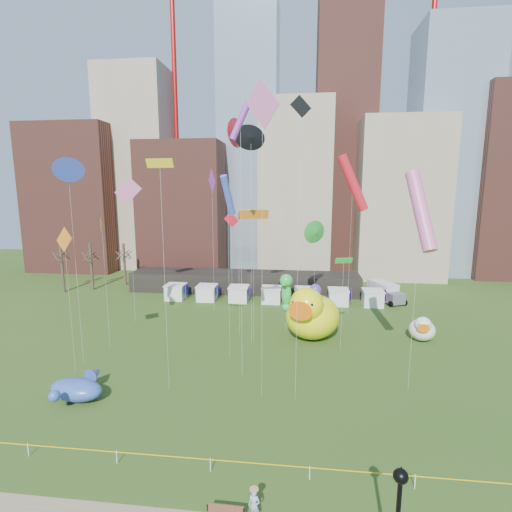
# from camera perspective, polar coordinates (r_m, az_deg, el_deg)

# --- Properties ---
(ground) EXTENTS (160.00, 160.00, 0.00)m
(ground) POSITION_cam_1_polar(r_m,az_deg,el_deg) (27.09, -6.74, -29.11)
(ground) COLOR #2A4B17
(ground) RESTS_ON ground
(skyline) EXTENTS (101.00, 23.00, 68.00)m
(skyline) POSITION_cam_1_polar(r_m,az_deg,el_deg) (81.67, 4.64, 12.95)
(skyline) COLOR brown
(skyline) RESTS_ON ground
(crane_left) EXTENTS (23.00, 1.00, 76.00)m
(crane_left) POSITION_cam_1_polar(r_m,az_deg,el_deg) (93.34, -11.54, 28.36)
(crane_left) COLOR red
(crane_left) RESTS_ON ground
(crane_right) EXTENTS (23.00, 1.00, 76.00)m
(crane_right) POSITION_cam_1_polar(r_m,az_deg,el_deg) (93.20, 25.28, 27.70)
(crane_right) COLOR red
(crane_right) RESTS_ON ground
(pavilion) EXTENTS (38.00, 6.00, 3.20)m
(pavilion) POSITION_cam_1_polar(r_m,az_deg,el_deg) (64.96, -1.72, -3.86)
(pavilion) COLOR black
(pavilion) RESTS_ON ground
(vendor_tents) EXTENTS (33.24, 2.80, 2.40)m
(vendor_tents) POSITION_cam_1_polar(r_m,az_deg,el_deg) (58.78, 2.30, -5.84)
(vendor_tents) COLOR white
(vendor_tents) RESTS_ON ground
(bare_trees) EXTENTS (8.44, 6.44, 8.50)m
(bare_trees) POSITION_cam_1_polar(r_m,az_deg,el_deg) (71.66, -23.10, -1.38)
(bare_trees) COLOR #382B21
(bare_trees) RESTS_ON ground
(caution_tape) EXTENTS (50.00, 0.06, 0.90)m
(caution_tape) POSITION_cam_1_polar(r_m,az_deg,el_deg) (26.67, -6.78, -27.97)
(caution_tape) COLOR white
(caution_tape) RESTS_ON ground
(big_duck) EXTENTS (8.16, 9.16, 6.41)m
(big_duck) POSITION_cam_1_polar(r_m,az_deg,el_deg) (44.89, 8.22, -8.49)
(big_duck) COLOR #FFFC0D
(big_duck) RESTS_ON ground
(small_duck) EXTENTS (3.59, 4.26, 3.04)m
(small_duck) POSITION_cam_1_polar(r_m,az_deg,el_deg) (48.23, 23.40, -9.86)
(small_duck) COLOR white
(small_duck) RESTS_ON ground
(seahorse_green) EXTENTS (1.81, 2.13, 7.06)m
(seahorse_green) POSITION_cam_1_polar(r_m,az_deg,el_deg) (46.38, 4.51, -5.00)
(seahorse_green) COLOR silver
(seahorse_green) RESTS_ON ground
(seahorse_purple) EXTENTS (1.45, 1.79, 6.36)m
(seahorse_purple) POSITION_cam_1_polar(r_m,az_deg,el_deg) (44.84, 8.73, -6.25)
(seahorse_purple) COLOR silver
(seahorse_purple) RESTS_ON ground
(whale_inflatable) EXTENTS (4.88, 5.94, 2.03)m
(whale_inflatable) POSITION_cam_1_polar(r_m,az_deg,el_deg) (36.43, -24.93, -17.31)
(whale_inflatable) COLOR #3E3797
(whale_inflatable) RESTS_ON ground
(box_truck) EXTENTS (4.85, 6.95, 2.79)m
(box_truck) POSITION_cam_1_polar(r_m,az_deg,el_deg) (62.91, 18.53, -4.99)
(box_truck) COLOR silver
(box_truck) RESTS_ON ground
(woman) EXTENTS (0.73, 0.59, 1.75)m
(woman) POSITION_cam_1_polar(r_m,az_deg,el_deg) (23.69, -0.29, -32.99)
(woman) COLOR white
(woman) RESTS_ON footpath
(kite_0) EXTENTS (4.52, 1.88, 21.54)m
(kite_0) POSITION_cam_1_polar(r_m,az_deg,el_deg) (52.24, 14.13, 10.44)
(kite_0) COLOR silver
(kite_0) RESTS_ON ground
(kite_1) EXTENTS (2.63, 2.54, 24.92)m
(kite_1) POSITION_cam_1_polar(r_m,az_deg,el_deg) (29.95, 0.97, 20.94)
(kite_1) COLOR silver
(kite_1) RESTS_ON ground
(kite_2) EXTENTS (1.56, 0.42, 23.66)m
(kite_2) POSITION_cam_1_polar(r_m,az_deg,el_deg) (29.48, 6.58, 18.21)
(kite_2) COLOR silver
(kite_2) RESTS_ON ground
(kite_3) EXTENTS (2.06, 2.53, 13.07)m
(kite_3) POSITION_cam_1_polar(r_m,az_deg,el_deg) (49.80, 8.82, 3.53)
(kite_3) COLOR silver
(kite_3) RESTS_ON ground
(kite_4) EXTENTS (0.95, 1.49, 14.17)m
(kite_4) POSITION_cam_1_polar(r_m,az_deg,el_deg) (42.73, -21.88, 4.22)
(kite_4) COLOR silver
(kite_4) RESTS_ON ground
(kite_5) EXTENTS (1.15, 2.14, 19.88)m
(kite_5) POSITION_cam_1_polar(r_m,az_deg,el_deg) (39.86, -26.10, 11.37)
(kite_5) COLOR silver
(kite_5) RESTS_ON ground
(kite_6) EXTENTS (3.24, 1.28, 14.88)m
(kite_6) POSITION_cam_1_polar(r_m,az_deg,el_deg) (40.99, -0.37, 6.10)
(kite_6) COLOR silver
(kite_6) RESTS_ON ground
(kite_7) EXTENTS (1.56, 2.90, 19.70)m
(kite_7) POSITION_cam_1_polar(r_m,az_deg,el_deg) (52.79, -6.55, 10.67)
(kite_7) COLOR silver
(kite_7) RESTS_ON ground
(kite_8) EXTENTS (1.15, 3.09, 24.57)m
(kite_8) POSITION_cam_1_polar(r_m,az_deg,el_deg) (43.78, -2.69, 17.73)
(kite_8) COLOR silver
(kite_8) RESTS_ON ground
(kite_9) EXTENTS (2.46, 3.97, 18.59)m
(kite_9) POSITION_cam_1_polar(r_m,az_deg,el_deg) (33.46, 23.24, 6.17)
(kite_9) COLOR silver
(kite_9) RESTS_ON ground
(kite_10) EXTENTS (2.09, 1.98, 23.48)m
(kite_10) POSITION_cam_1_polar(r_m,az_deg,el_deg) (40.85, -0.76, 17.13)
(kite_10) COLOR silver
(kite_10) RESTS_ON ground
(kite_11) EXTENTS (1.87, 0.82, 10.05)m
(kite_11) POSITION_cam_1_polar(r_m,az_deg,el_deg) (40.62, 12.87, -0.79)
(kite_11) COLOR silver
(kite_11) RESTS_ON ground
(kite_12) EXTENTS (2.29, 0.66, 19.36)m
(kite_12) POSITION_cam_1_polar(r_m,az_deg,el_deg) (31.68, -14.05, 12.77)
(kite_12) COLOR silver
(kite_12) RESTS_ON ground
(kite_13) EXTENTS (1.33, 2.37, 18.38)m
(kite_13) POSITION_cam_1_polar(r_m,az_deg,el_deg) (37.09, -4.18, 8.93)
(kite_13) COLOR silver
(kite_13) RESTS_ON ground
(kite_14) EXTENTS (2.12, 0.98, 13.73)m
(kite_14) POSITION_cam_1_polar(r_m,az_deg,el_deg) (38.49, -26.52, 1.83)
(kite_14) COLOR silver
(kite_14) RESTS_ON ground
(kite_15) EXTENTS (1.98, 1.31, 24.15)m
(kite_15) POSITION_cam_1_polar(r_m,az_deg,el_deg) (33.30, -2.32, 19.27)
(kite_15) COLOR silver
(kite_15) RESTS_ON ground
(kite_16) EXTENTS (1.89, 1.05, 13.99)m
(kite_16) POSITION_cam_1_polar(r_m,az_deg,el_deg) (52.53, -3.68, 5.05)
(kite_16) COLOR silver
(kite_16) RESTS_ON ground
(kite_17) EXTENTS (3.07, 1.18, 18.47)m
(kite_17) POSITION_cam_1_polar(r_m,az_deg,el_deg) (50.45, -18.39, 8.92)
(kite_17) COLOR silver
(kite_17) RESTS_ON ground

